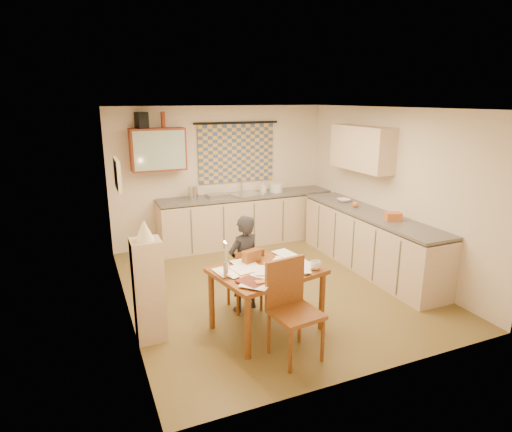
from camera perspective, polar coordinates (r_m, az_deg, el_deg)
name	(u,v)px	position (r m, az deg, el deg)	size (l,w,h in m)	color
floor	(272,286)	(6.29, 2.10, -9.35)	(4.00, 4.50, 0.02)	brown
ceiling	(274,107)	(5.71, 2.35, 14.28)	(4.00, 4.50, 0.02)	white
wall_back	(221,176)	(7.93, -4.73, 5.40)	(4.00, 0.02, 2.50)	beige
wall_front	(378,256)	(4.03, 15.98, -5.13)	(4.00, 0.02, 2.50)	beige
wall_left	(120,217)	(5.36, -17.64, -0.15)	(0.02, 4.50, 2.50)	beige
wall_right	(390,190)	(6.95, 17.45, 3.31)	(0.02, 4.50, 2.50)	beige
window_blind	(236,153)	(7.93, -2.62, 8.36)	(1.45, 0.03, 1.05)	#39517F
curtain_rod	(237,123)	(7.87, -2.62, 12.32)	(0.04, 0.04, 1.60)	black
wall_cabinet	(158,149)	(7.41, -12.95, 8.65)	(0.90, 0.34, 0.70)	maroon
wall_cabinet_glass	(160,150)	(7.24, -12.70, 8.52)	(0.84, 0.02, 0.64)	#99B2A5
upper_cabinet_right	(361,148)	(7.17, 13.88, 8.79)	(0.34, 1.30, 0.70)	tan
framed_print	(117,174)	(5.66, -18.02, 5.29)	(0.04, 0.50, 0.40)	#EEE9C9
print_canvas	(119,174)	(5.66, -17.76, 5.31)	(0.01, 0.42, 0.32)	white
counter_back	(248,219)	(7.96, -1.08, -0.41)	(3.30, 0.62, 0.92)	tan
counter_right	(369,241)	(6.98, 14.84, -3.24)	(0.62, 2.95, 0.92)	tan
stove	(417,265)	(6.24, 20.66, -6.14)	(0.56, 0.56, 0.87)	white
sink	(247,197)	(7.85, -1.17, 2.59)	(0.55, 0.45, 0.10)	silver
tap	(242,185)	(7.97, -1.94, 4.09)	(0.03, 0.03, 0.28)	silver
dish_rack	(217,196)	(7.65, -5.23, 2.72)	(0.35, 0.30, 0.06)	silver
kettle	(193,193)	(7.51, -8.44, 3.09)	(0.18, 0.18, 0.24)	silver
mixing_bowl	(276,188)	(8.06, 2.71, 3.78)	(0.24, 0.24, 0.16)	white
soap_bottle	(263,187)	(8.00, 0.93, 3.88)	(0.11, 0.11, 0.21)	white
bowl	(344,200)	(7.43, 11.60, 2.06)	(0.25, 0.25, 0.05)	white
orange_bag	(393,217)	(6.46, 17.82, -0.06)	(0.22, 0.16, 0.12)	#C3682C
fruit_orange	(355,205)	(7.07, 13.09, 1.50)	(0.10, 0.10, 0.10)	#C3682C
speaker	(141,120)	(7.33, -15.05, 12.23)	(0.16, 0.20, 0.26)	black
bottle_green	(147,120)	(7.34, -14.34, 12.28)	(0.07, 0.07, 0.26)	#195926
bottle_brown	(163,120)	(7.39, -12.31, 12.42)	(0.07, 0.07, 0.26)	maroon
dining_table	(267,299)	(5.05, 1.42, -10.96)	(1.31, 1.10, 0.75)	#643310
chair_far	(245,290)	(5.55, -1.46, -9.79)	(0.39, 0.39, 0.83)	#643310
chair_near	(294,329)	(4.59, 5.12, -14.73)	(0.52, 0.52, 1.03)	#643310
person	(244,264)	(5.38, -1.60, -6.37)	(0.52, 0.42, 1.25)	black
shelf_stand	(149,291)	(4.90, -14.11, -9.63)	(0.32, 0.30, 1.17)	tan
lampshade	(144,230)	(4.65, -14.66, -1.83)	(0.20, 0.20, 0.22)	#EEE9C9
letter_rack	(252,257)	(5.03, -0.60, -5.44)	(0.22, 0.10, 0.16)	#643310
mug	(315,265)	(4.92, 7.94, -6.52)	(0.13, 0.13, 0.10)	white
magazine	(244,286)	(4.45, -1.62, -9.27)	(0.31, 0.35, 0.03)	maroon
book	(240,279)	(4.62, -2.14, -8.36)	(0.20, 0.26, 0.02)	#C3682C
orange_box	(261,283)	(4.50, 0.69, -8.92)	(0.12, 0.08, 0.04)	#C3682C
eyeglasses	(293,274)	(4.75, 4.93, -7.76)	(0.13, 0.04, 0.02)	black
candle_holder	(226,270)	(4.65, -4.03, -7.14)	(0.06, 0.06, 0.18)	silver
candle	(226,253)	(4.55, -4.02, -4.96)	(0.02, 0.02, 0.22)	white
candle_flame	(225,242)	(4.52, -4.21, -3.49)	(0.02, 0.02, 0.02)	#FFCC66
papers	(272,268)	(4.89, 2.17, -6.93)	(1.23, 1.08, 0.03)	white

